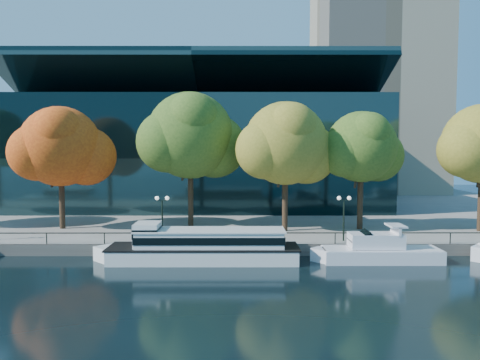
{
  "coord_description": "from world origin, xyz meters",
  "views": [
    {
      "loc": [
        1.64,
        -36.77,
        9.35
      ],
      "look_at": [
        1.76,
        8.0,
        6.22
      ],
      "focal_mm": 35.0,
      "sensor_mm": 36.0,
      "label": 1
    }
  ],
  "objects_px": {
    "tree_2": "(192,137)",
    "lamp_2": "(344,208)",
    "tree_3": "(287,145)",
    "lamp_1": "(162,208)",
    "tour_boat": "(199,245)",
    "tree_4": "(363,148)",
    "cruiser_near": "(376,250)",
    "tree_1": "(62,148)"
  },
  "relations": [
    {
      "from": "tree_1",
      "to": "lamp_2",
      "type": "relative_size",
      "value": 3.11
    },
    {
      "from": "cruiser_near",
      "to": "tree_1",
      "type": "height_order",
      "value": "tree_1"
    },
    {
      "from": "cruiser_near",
      "to": "tree_2",
      "type": "height_order",
      "value": "tree_2"
    },
    {
      "from": "tree_1",
      "to": "tree_3",
      "type": "relative_size",
      "value": 0.97
    },
    {
      "from": "lamp_1",
      "to": "lamp_2",
      "type": "relative_size",
      "value": 1.0
    },
    {
      "from": "lamp_1",
      "to": "tree_3",
      "type": "bearing_deg",
      "value": 23.61
    },
    {
      "from": "tree_2",
      "to": "tree_3",
      "type": "distance_m",
      "value": 10.19
    },
    {
      "from": "cruiser_near",
      "to": "lamp_1",
      "type": "height_order",
      "value": "lamp_1"
    },
    {
      "from": "tree_1",
      "to": "lamp_2",
      "type": "height_order",
      "value": "tree_1"
    },
    {
      "from": "tour_boat",
      "to": "tree_1",
      "type": "bearing_deg",
      "value": 145.96
    },
    {
      "from": "tour_boat",
      "to": "cruiser_near",
      "type": "height_order",
      "value": "tour_boat"
    },
    {
      "from": "tree_4",
      "to": "cruiser_near",
      "type": "bearing_deg",
      "value": -97.71
    },
    {
      "from": "cruiser_near",
      "to": "tree_2",
      "type": "bearing_deg",
      "value": 144.19
    },
    {
      "from": "tree_4",
      "to": "lamp_2",
      "type": "bearing_deg",
      "value": -117.65
    },
    {
      "from": "cruiser_near",
      "to": "lamp_1",
      "type": "relative_size",
      "value": 2.62
    },
    {
      "from": "cruiser_near",
      "to": "tree_1",
      "type": "bearing_deg",
      "value": 161.0
    },
    {
      "from": "tour_boat",
      "to": "tree_4",
      "type": "xyz_separation_m",
      "value": [
        15.83,
        9.59,
        7.87
      ]
    },
    {
      "from": "tree_3",
      "to": "lamp_2",
      "type": "distance_m",
      "value": 8.82
    },
    {
      "from": "tree_3",
      "to": "tree_4",
      "type": "relative_size",
      "value": 1.07
    },
    {
      "from": "tour_boat",
      "to": "lamp_1",
      "type": "distance_m",
      "value": 5.63
    },
    {
      "from": "tree_3",
      "to": "lamp_2",
      "type": "xyz_separation_m",
      "value": [
        4.58,
        -5.07,
        -5.58
      ]
    },
    {
      "from": "cruiser_near",
      "to": "tree_4",
      "type": "distance_m",
      "value": 12.83
    },
    {
      "from": "tour_boat",
      "to": "lamp_2",
      "type": "bearing_deg",
      "value": 15.5
    },
    {
      "from": "tour_boat",
      "to": "tree_2",
      "type": "xyz_separation_m",
      "value": [
        -1.65,
        11.55,
        9.04
      ]
    },
    {
      "from": "lamp_2",
      "to": "tree_1",
      "type": "bearing_deg",
      "value": 166.74
    },
    {
      "from": "tree_1",
      "to": "tree_2",
      "type": "height_order",
      "value": "tree_2"
    },
    {
      "from": "tour_boat",
      "to": "tree_4",
      "type": "relative_size",
      "value": 1.41
    },
    {
      "from": "tour_boat",
      "to": "tree_3",
      "type": "height_order",
      "value": "tree_3"
    },
    {
      "from": "tour_boat",
      "to": "tree_4",
      "type": "distance_m",
      "value": 20.11
    },
    {
      "from": "tree_3",
      "to": "lamp_1",
      "type": "height_order",
      "value": "tree_3"
    },
    {
      "from": "cruiser_near",
      "to": "tree_4",
      "type": "xyz_separation_m",
      "value": [
        1.31,
        9.7,
        8.29
      ]
    },
    {
      "from": "cruiser_near",
      "to": "lamp_2",
      "type": "distance_m",
      "value": 5.08
    },
    {
      "from": "tour_boat",
      "to": "lamp_2",
      "type": "xyz_separation_m",
      "value": [
        12.64,
        3.51,
        2.62
      ]
    },
    {
      "from": "tree_1",
      "to": "lamp_2",
      "type": "bearing_deg",
      "value": -13.26
    },
    {
      "from": "tour_boat",
      "to": "tree_3",
      "type": "xyz_separation_m",
      "value": [
        8.06,
        8.58,
        8.2
      ]
    },
    {
      "from": "tree_1",
      "to": "tree_4",
      "type": "height_order",
      "value": "tree_1"
    },
    {
      "from": "lamp_1",
      "to": "lamp_2",
      "type": "bearing_deg",
      "value": 0.0
    },
    {
      "from": "cruiser_near",
      "to": "tree_3",
      "type": "height_order",
      "value": "tree_3"
    },
    {
      "from": "lamp_2",
      "to": "cruiser_near",
      "type": "bearing_deg",
      "value": -62.64
    },
    {
      "from": "tree_2",
      "to": "lamp_2",
      "type": "relative_size",
      "value": 3.52
    },
    {
      "from": "tour_boat",
      "to": "cruiser_near",
      "type": "relative_size",
      "value": 1.6
    },
    {
      "from": "tree_2",
      "to": "tree_3",
      "type": "xyz_separation_m",
      "value": [
        9.72,
        -2.97,
        -0.84
      ]
    }
  ]
}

